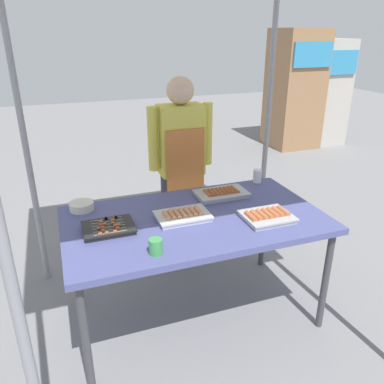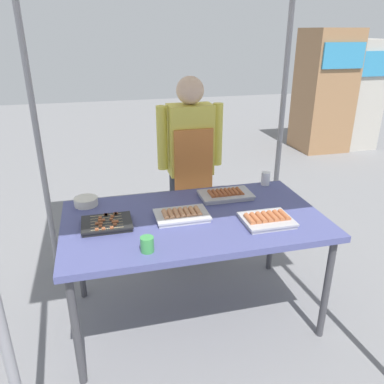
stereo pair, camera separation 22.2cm
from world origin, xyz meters
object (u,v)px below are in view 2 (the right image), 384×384
tray_grilled_sausages (182,215)px  drink_cup_near_edge (147,244)px  neighbor_stall_left (324,91)px  condiment_bowl (86,202)px  stall_table (194,225)px  drink_cup_by_wok (266,179)px  vendor_woman (190,158)px  tray_meat_skewers (107,224)px  tray_spring_rolls (226,195)px  neighbor_stall_right (353,95)px  tray_pork_links (267,219)px

tray_grilled_sausages → drink_cup_near_edge: 0.42m
tray_grilled_sausages → neighbor_stall_left: bearing=48.1°
condiment_bowl → drink_cup_near_edge: size_ratio=1.86×
stall_table → drink_cup_by_wok: 0.77m
vendor_woman → tray_meat_skewers: bearing=46.8°
tray_spring_rolls → neighbor_stall_right: 4.56m
tray_grilled_sausages → neighbor_stall_left: 4.62m
neighbor_stall_left → tray_spring_rolls: bearing=-130.4°
neighbor_stall_left → drink_cup_near_edge: bearing=-131.6°
drink_cup_by_wok → neighbor_stall_left: size_ratio=0.05×
drink_cup_near_edge → neighbor_stall_left: bearing=48.4°
tray_pork_links → vendor_woman: (-0.25, 0.92, 0.12)m
tray_meat_skewers → condiment_bowl: 0.36m
tray_pork_links → drink_cup_near_edge: 0.76m
condiment_bowl → stall_table: bearing=-28.2°
condiment_bowl → vendor_woman: size_ratio=0.10×
vendor_woman → neighbor_stall_right: (3.38, 2.69, -0.04)m
stall_table → tray_grilled_sausages: size_ratio=4.88×
drink_cup_near_edge → tray_grilled_sausages: bearing=52.1°
condiment_bowl → neighbor_stall_right: neighbor_stall_right is taller
tray_spring_rolls → tray_pork_links: bearing=-74.6°
stall_table → neighbor_stall_right: (3.54, 3.44, 0.16)m
neighbor_stall_left → neighbor_stall_right: neighbor_stall_left is taller
stall_table → tray_spring_rolls: tray_spring_rolls is taller
tray_pork_links → tray_meat_skewers: bearing=168.6°
drink_cup_near_edge → drink_cup_by_wok: 1.23m
tray_meat_skewers → neighbor_stall_right: 5.32m
drink_cup_near_edge → neighbor_stall_right: bearing=44.2°
tray_spring_rolls → condiment_bowl: 0.94m
tray_pork_links → condiment_bowl: size_ratio=1.92×
tray_spring_rolls → drink_cup_near_edge: (-0.63, -0.57, 0.02)m
tray_spring_rolls → neighbor_stall_right: (3.25, 3.19, 0.08)m
tray_spring_rolls → neighbor_stall_right: size_ratio=0.21×
neighbor_stall_right → drink_cup_by_wok: bearing=-133.5°
condiment_bowl → neighbor_stall_right: (4.19, 3.09, 0.08)m
stall_table → tray_pork_links: bearing=-23.7°
tray_meat_skewers → neighbor_stall_right: neighbor_stall_right is taller
tray_spring_rolls → drink_cup_by_wok: size_ratio=3.65×
stall_table → tray_meat_skewers: tray_meat_skewers is taller
stall_table → neighbor_stall_left: neighbor_stall_left is taller
stall_table → drink_cup_near_edge: drink_cup_near_edge is taller
stall_table → neighbor_stall_right: neighbor_stall_right is taller
tray_meat_skewers → vendor_woman: (0.69, 0.73, 0.12)m
tray_meat_skewers → tray_spring_rolls: (0.82, 0.24, 0.00)m
vendor_woman → drink_cup_by_wok: bearing=144.8°
neighbor_stall_left → vendor_woman: bearing=-136.5°
condiment_bowl → drink_cup_by_wok: size_ratio=1.57×
drink_cup_by_wok → neighbor_stall_left: 3.85m
tray_meat_skewers → neighbor_stall_right: size_ratio=0.17×
tray_spring_rolls → neighbor_stall_left: (2.72, 3.20, 0.16)m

